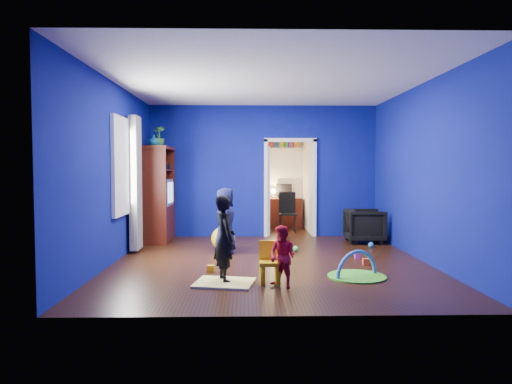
{
  "coord_description": "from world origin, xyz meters",
  "views": [
    {
      "loc": [
        -0.37,
        -7.35,
        1.52
      ],
      "look_at": [
        -0.21,
        0.4,
        1.11
      ],
      "focal_mm": 32.0,
      "sensor_mm": 36.0,
      "label": 1
    }
  ],
  "objects_px": {
    "child_black": "(225,239)",
    "play_mat": "(357,276)",
    "armchair": "(365,226)",
    "crt_tv": "(159,192)",
    "hopper_ball": "(223,239)",
    "kid_chair": "(270,265)",
    "folding_chair": "(288,213)",
    "child_navy": "(225,220)",
    "vase": "(154,140)",
    "toddler_red": "(283,257)",
    "tv_armoire": "(157,194)",
    "study_desk": "(284,213)"
  },
  "relations": [
    {
      "from": "child_navy",
      "to": "vase",
      "type": "relative_size",
      "value": 5.36
    },
    {
      "from": "child_black",
      "to": "toddler_red",
      "type": "height_order",
      "value": "child_black"
    },
    {
      "from": "crt_tv",
      "to": "hopper_ball",
      "type": "height_order",
      "value": "crt_tv"
    },
    {
      "from": "folding_chair",
      "to": "crt_tv",
      "type": "bearing_deg",
      "value": -156.21
    },
    {
      "from": "child_navy",
      "to": "folding_chair",
      "type": "height_order",
      "value": "child_navy"
    },
    {
      "from": "hopper_ball",
      "to": "armchair",
      "type": "bearing_deg",
      "value": 16.68
    },
    {
      "from": "child_black",
      "to": "folding_chair",
      "type": "distance_m",
      "value": 4.8
    },
    {
      "from": "armchair",
      "to": "kid_chair",
      "type": "relative_size",
      "value": 1.51
    },
    {
      "from": "hopper_ball",
      "to": "folding_chair",
      "type": "relative_size",
      "value": 0.48
    },
    {
      "from": "vase",
      "to": "tv_armoire",
      "type": "height_order",
      "value": "vase"
    },
    {
      "from": "child_black",
      "to": "study_desk",
      "type": "distance_m",
      "value": 5.74
    },
    {
      "from": "tv_armoire",
      "to": "study_desk",
      "type": "xyz_separation_m",
      "value": [
        2.81,
        2.18,
        -0.6
      ]
    },
    {
      "from": "child_navy",
      "to": "play_mat",
      "type": "distance_m",
      "value": 2.73
    },
    {
      "from": "vase",
      "to": "kid_chair",
      "type": "relative_size",
      "value": 0.44
    },
    {
      "from": "tv_armoire",
      "to": "folding_chair",
      "type": "xyz_separation_m",
      "value": [
        2.81,
        1.22,
        -0.52
      ]
    },
    {
      "from": "crt_tv",
      "to": "kid_chair",
      "type": "bearing_deg",
      "value": -58.85
    },
    {
      "from": "vase",
      "to": "crt_tv",
      "type": "bearing_deg",
      "value": 82.41
    },
    {
      "from": "child_navy",
      "to": "toddler_red",
      "type": "distance_m",
      "value": 2.53
    },
    {
      "from": "armchair",
      "to": "child_navy",
      "type": "distance_m",
      "value": 3.02
    },
    {
      "from": "child_navy",
      "to": "play_mat",
      "type": "relative_size",
      "value": 1.45
    },
    {
      "from": "tv_armoire",
      "to": "play_mat",
      "type": "relative_size",
      "value": 2.42
    },
    {
      "from": "vase",
      "to": "tv_armoire",
      "type": "bearing_deg",
      "value": 90.0
    },
    {
      "from": "child_navy",
      "to": "vase",
      "type": "distance_m",
      "value": 2.32
    },
    {
      "from": "child_black",
      "to": "armchair",
      "type": "bearing_deg",
      "value": -59.8
    },
    {
      "from": "child_navy",
      "to": "toddler_red",
      "type": "height_order",
      "value": "child_navy"
    },
    {
      "from": "tv_armoire",
      "to": "study_desk",
      "type": "distance_m",
      "value": 3.61
    },
    {
      "from": "folding_chair",
      "to": "toddler_red",
      "type": "bearing_deg",
      "value": -95.94
    },
    {
      "from": "child_black",
      "to": "folding_chair",
      "type": "height_order",
      "value": "child_black"
    },
    {
      "from": "toddler_red",
      "to": "study_desk",
      "type": "relative_size",
      "value": 0.9
    },
    {
      "from": "hopper_ball",
      "to": "study_desk",
      "type": "relative_size",
      "value": 0.5
    },
    {
      "from": "armchair",
      "to": "child_navy",
      "type": "relative_size",
      "value": 0.65
    },
    {
      "from": "child_black",
      "to": "crt_tv",
      "type": "height_order",
      "value": "crt_tv"
    },
    {
      "from": "folding_chair",
      "to": "tv_armoire",
      "type": "bearing_deg",
      "value": -156.51
    },
    {
      "from": "study_desk",
      "to": "vase",
      "type": "bearing_deg",
      "value": -138.56
    },
    {
      "from": "child_black",
      "to": "play_mat",
      "type": "bearing_deg",
      "value": -102.07
    },
    {
      "from": "toddler_red",
      "to": "tv_armoire",
      "type": "bearing_deg",
      "value": 165.34
    },
    {
      "from": "hopper_ball",
      "to": "study_desk",
      "type": "xyz_separation_m",
      "value": [
        1.4,
        3.25,
        0.16
      ]
    },
    {
      "from": "child_navy",
      "to": "kid_chair",
      "type": "distance_m",
      "value": 2.31
    },
    {
      "from": "armchair",
      "to": "child_navy",
      "type": "bearing_deg",
      "value": 112.92
    },
    {
      "from": "armchair",
      "to": "vase",
      "type": "bearing_deg",
      "value": 92.61
    },
    {
      "from": "toddler_red",
      "to": "crt_tv",
      "type": "xyz_separation_m",
      "value": [
        -2.26,
        3.69,
        0.62
      ]
    },
    {
      "from": "crt_tv",
      "to": "hopper_ball",
      "type": "bearing_deg",
      "value": -37.82
    },
    {
      "from": "tv_armoire",
      "to": "kid_chair",
      "type": "xyz_separation_m",
      "value": [
        2.15,
        -3.49,
        -0.73
      ]
    },
    {
      "from": "vase",
      "to": "folding_chair",
      "type": "bearing_deg",
      "value": 28.42
    },
    {
      "from": "toddler_red",
      "to": "crt_tv",
      "type": "height_order",
      "value": "crt_tv"
    },
    {
      "from": "child_black",
      "to": "vase",
      "type": "distance_m",
      "value": 3.78
    },
    {
      "from": "armchair",
      "to": "study_desk",
      "type": "height_order",
      "value": "study_desk"
    },
    {
      "from": "armchair",
      "to": "crt_tv",
      "type": "height_order",
      "value": "crt_tv"
    },
    {
      "from": "armchair",
      "to": "play_mat",
      "type": "height_order",
      "value": "armchair"
    },
    {
      "from": "child_navy",
      "to": "kid_chair",
      "type": "height_order",
      "value": "child_navy"
    }
  ]
}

